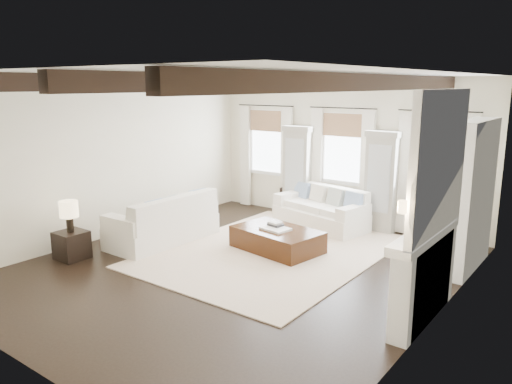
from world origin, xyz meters
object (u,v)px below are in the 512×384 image
Objects in this scene: sofa_back at (322,211)px; side_table_back at (291,200)px; side_table_front at (72,245)px; sofa_left at (165,223)px; ottoman at (277,240)px.

sofa_back is 1.38m from side_table_back.
side_table_back is (1.37, 5.09, 0.06)m from side_table_front.
sofa_back is at bearing 59.81° from side_table_front.
sofa_left is at bearing 68.71° from side_table_front.
ottoman is 3.21× the size of side_table_front.
side_table_front is (-2.58, -4.44, -0.10)m from sofa_back.
sofa_back reaches higher than ottoman.
side_table_back reaches higher than side_table_front.
side_table_front is 0.80× the size of side_table_back.
side_table_back is at bearing 151.67° from sofa_back.
sofa_left is 3.58× the size of side_table_back.
sofa_back is 3.54× the size of side_table_back.
side_table_front is (-0.64, -1.66, -0.14)m from sofa_left.
sofa_back reaches higher than side_table_back.
sofa_left reaches higher than sofa_back.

